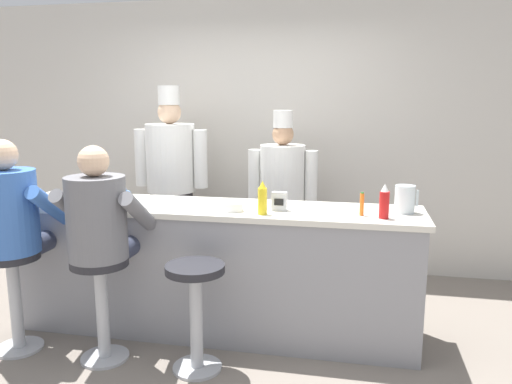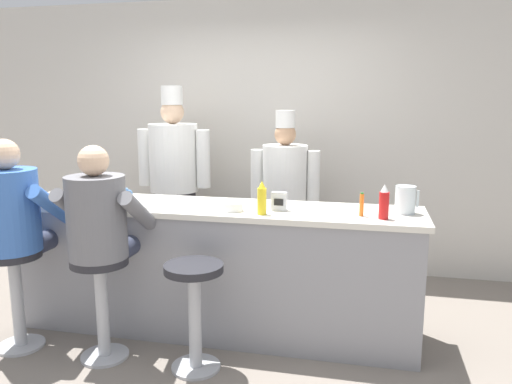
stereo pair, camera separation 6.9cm
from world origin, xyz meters
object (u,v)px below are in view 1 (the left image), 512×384
at_px(coffee_mug_tan, 93,197).
at_px(water_pitcher_clear, 405,199).
at_px(diner_seated_blue, 11,219).
at_px(ketchup_bottle_red, 384,202).
at_px(breakfast_plate, 132,206).
at_px(empty_stool_round, 196,300).
at_px(hot_sauce_bottle_orange, 362,204).
at_px(cook_in_whites_near, 171,174).
at_px(cook_in_whites_far, 282,191).
at_px(mustard_bottle_yellow, 262,199).
at_px(cereal_bowl, 233,207).
at_px(napkin_dispenser_chrome, 279,201).
at_px(coffee_mug_blue, 122,194).
at_px(diner_seated_grey, 100,226).

bearing_deg(coffee_mug_tan, water_pitcher_clear, 3.60).
bearing_deg(coffee_mug_tan, diner_seated_blue, -128.65).
distance_m(ketchup_bottle_red, breakfast_plate, 1.74).
relative_size(breakfast_plate, empty_stool_round, 0.36).
distance_m(hot_sauce_bottle_orange, cook_in_whites_near, 2.12).
xyz_separation_m(coffee_mug_tan, diner_seated_blue, (-0.36, -0.45, -0.08)).
height_order(cook_in_whites_near, cook_in_whites_far, cook_in_whites_near).
xyz_separation_m(mustard_bottle_yellow, cereal_bowl, (-0.22, 0.06, -0.08)).
relative_size(coffee_mug_tan, napkin_dispenser_chrome, 1.05).
bearing_deg(cook_in_whites_near, cook_in_whites_far, -0.50).
bearing_deg(cook_in_whites_far, mustard_bottle_yellow, -87.66).
distance_m(water_pitcher_clear, empty_stool_round, 1.55).
distance_m(coffee_mug_tan, coffee_mug_blue, 0.23).
bearing_deg(napkin_dispenser_chrome, coffee_mug_tan, -178.39).
height_order(napkin_dispenser_chrome, cook_in_whites_far, cook_in_whites_far).
height_order(water_pitcher_clear, napkin_dispenser_chrome, water_pitcher_clear).
xyz_separation_m(cereal_bowl, coffee_mug_blue, (-0.94, 0.23, 0.01)).
bearing_deg(cereal_bowl, hot_sauce_bottle_orange, 2.69).
distance_m(coffee_mug_blue, cook_in_whites_near, 0.96).
relative_size(hot_sauce_bottle_orange, breakfast_plate, 0.63).
bearing_deg(ketchup_bottle_red, hot_sauce_bottle_orange, 160.59).
relative_size(hot_sauce_bottle_orange, water_pitcher_clear, 0.84).
height_order(mustard_bottle_yellow, hot_sauce_bottle_orange, mustard_bottle_yellow).
bearing_deg(cook_in_whites_far, cook_in_whites_near, 179.50).
bearing_deg(coffee_mug_tan, mustard_bottle_yellow, -4.53).
height_order(cereal_bowl, empty_stool_round, cereal_bowl).
relative_size(hot_sauce_bottle_orange, coffee_mug_tan, 1.16).
height_order(coffee_mug_tan, coffee_mug_blue, coffee_mug_tan).
bearing_deg(napkin_dispenser_chrome, diner_seated_blue, -164.52).
relative_size(water_pitcher_clear, breakfast_plate, 0.75).
height_order(coffee_mug_tan, empty_stool_round, coffee_mug_tan).
distance_m(empty_stool_round, cook_in_whites_far, 1.69).
height_order(ketchup_bottle_red, cook_in_whites_near, cook_in_whites_near).
xyz_separation_m(breakfast_plate, napkin_dispenser_chrome, (1.04, 0.13, 0.05)).
bearing_deg(diner_seated_blue, empty_stool_round, -1.44).
bearing_deg(diner_seated_grey, mustard_bottle_yellow, 18.87).
bearing_deg(cook_in_whites_near, coffee_mug_tan, -98.69).
xyz_separation_m(water_pitcher_clear, cook_in_whites_near, (-2.06, 1.00, -0.04)).
height_order(water_pitcher_clear, cook_in_whites_far, cook_in_whites_far).
height_order(hot_sauce_bottle_orange, diner_seated_blue, diner_seated_blue).
bearing_deg(cereal_bowl, diner_seated_grey, -153.17).
relative_size(napkin_dispenser_chrome, empty_stool_round, 0.18).
bearing_deg(diner_seated_blue, ketchup_bottle_red, 9.02).
bearing_deg(ketchup_bottle_red, diner_seated_grey, -167.75).
bearing_deg(cook_in_whites_near, ketchup_bottle_red, -31.97).
relative_size(cereal_bowl, diner_seated_grey, 0.10).
distance_m(water_pitcher_clear, diner_seated_blue, 2.66).
height_order(hot_sauce_bottle_orange, cereal_bowl, hot_sauce_bottle_orange).
bearing_deg(diner_seated_grey, cook_in_whites_near, 94.32).
xyz_separation_m(coffee_mug_blue, diner_seated_blue, (-0.50, -0.63, -0.07)).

